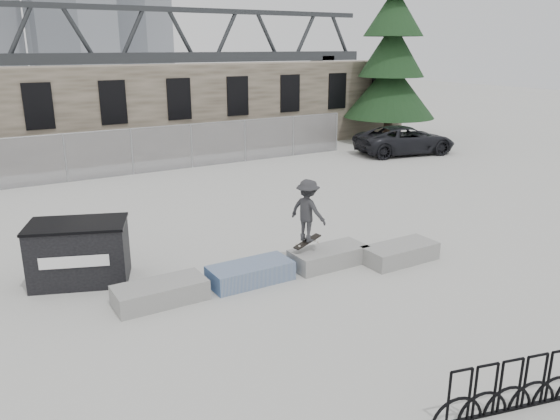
% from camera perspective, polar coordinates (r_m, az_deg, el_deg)
% --- Properties ---
extents(ground, '(120.00, 120.00, 0.00)m').
position_cam_1_polar(ground, '(13.71, 0.09, -6.46)').
color(ground, '#ADADA8').
rests_on(ground, ground).
extents(stone_wall, '(36.00, 2.58, 4.50)m').
position_cam_1_polar(stone_wall, '(27.98, -17.59, 9.57)').
color(stone_wall, brown).
rests_on(stone_wall, ground).
extents(chainlink_fence, '(22.06, 0.06, 2.02)m').
position_cam_1_polar(chainlink_fence, '(24.57, -15.21, 5.97)').
color(chainlink_fence, gray).
rests_on(chainlink_fence, ground).
extents(planter_far_left, '(2.00, 0.90, 0.45)m').
position_cam_1_polar(planter_far_left, '(12.35, -12.40, -8.35)').
color(planter_far_left, gray).
rests_on(planter_far_left, ground).
extents(planter_center_left, '(2.00, 0.90, 0.45)m').
position_cam_1_polar(planter_center_left, '(13.08, -3.11, -6.50)').
color(planter_center_left, '#2D5089').
rests_on(planter_center_left, ground).
extents(planter_center_right, '(2.00, 0.90, 0.45)m').
position_cam_1_polar(planter_center_right, '(14.08, 5.11, -4.79)').
color(planter_center_right, gray).
rests_on(planter_center_right, ground).
extents(planter_offset, '(2.00, 0.90, 0.45)m').
position_cam_1_polar(planter_offset, '(14.61, 12.43, -4.32)').
color(planter_offset, gray).
rests_on(planter_offset, ground).
extents(dumpster, '(2.57, 2.07, 1.47)m').
position_cam_1_polar(dumpster, '(13.75, -20.23, -4.15)').
color(dumpster, black).
rests_on(dumpster, ground).
extents(bike_rack, '(3.50, 0.91, 0.90)m').
position_cam_1_polar(bike_rack, '(9.68, 25.04, -15.94)').
color(bike_rack, black).
rests_on(bike_rack, ground).
extents(spruce_tree, '(5.21, 5.21, 11.50)m').
position_cam_1_polar(spruce_tree, '(32.70, 11.58, 15.12)').
color(spruce_tree, '#38281E').
rests_on(spruce_tree, ground).
extents(truss_bridge, '(70.00, 3.00, 9.80)m').
position_cam_1_polar(truss_bridge, '(67.83, -17.50, 15.01)').
color(truss_bridge, '#2D3033').
rests_on(truss_bridge, ground).
extents(suv, '(5.61, 3.42, 1.45)m').
position_cam_1_polar(suv, '(29.17, 12.93, 7.15)').
color(suv, black).
rests_on(suv, ground).
extents(skateboarder, '(0.89, 1.15, 1.72)m').
position_cam_1_polar(skateboarder, '(13.47, 2.92, -0.07)').
color(skateboarder, '#2B2C2E').
rests_on(skateboarder, ground).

